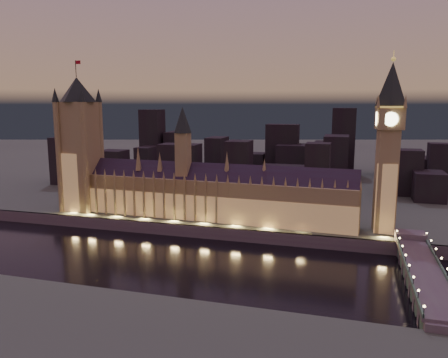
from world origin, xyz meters
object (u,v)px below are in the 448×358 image
(palace_of_westminster, at_px, (209,193))
(westminster_bridge, at_px, (422,275))
(victoria_tower, at_px, (80,138))
(elizabeth_tower, at_px, (389,134))

(palace_of_westminster, xyz_separation_m, westminster_bridge, (129.96, -65.20, -20.37))
(palace_of_westminster, relative_size, victoria_tower, 1.81)
(palace_of_westminster, distance_m, victoria_tower, 108.54)
(elizabeth_tower, xyz_separation_m, westminster_bridge, (14.12, -65.38, -64.00))
(victoria_tower, distance_m, elizabeth_tower, 218.11)
(palace_of_westminster, xyz_separation_m, elizabeth_tower, (115.84, 0.18, 43.63))
(palace_of_westminster, bearing_deg, victoria_tower, 179.90)
(palace_of_westminster, bearing_deg, westminster_bridge, -26.64)
(victoria_tower, height_order, elizabeth_tower, victoria_tower)
(palace_of_westminster, distance_m, elizabeth_tower, 123.79)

